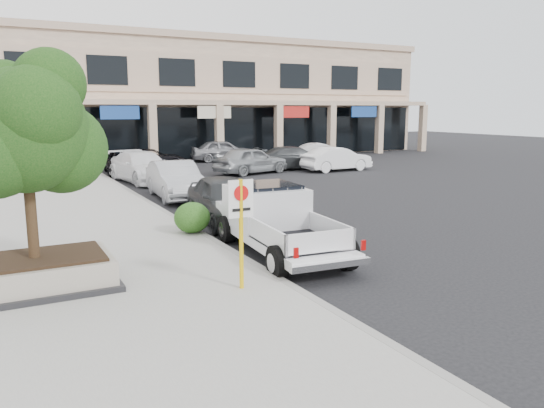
{
  "coord_description": "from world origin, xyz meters",
  "views": [
    {
      "loc": [
        -6.94,
        -9.83,
        3.86
      ],
      "look_at": [
        -0.99,
        1.5,
        1.55
      ],
      "focal_mm": 35.0,
      "sensor_mm": 36.0,
      "label": 1
    }
  ],
  "objects_px": {
    "lot_car_f": "(321,152)",
    "curb_car_b": "(175,180)",
    "curb_car_a": "(226,200)",
    "curb_car_c": "(143,167)",
    "lot_car_c": "(295,158)",
    "lot_car_e": "(223,151)",
    "lot_car_d": "(152,159)",
    "lot_car_a": "(251,160)",
    "lot_car_b": "(337,159)",
    "pickup_truck": "(280,222)",
    "planter_tree": "(31,131)",
    "no_parking_sign": "(241,219)",
    "planter": "(36,273)",
    "curb_car_d": "(127,162)"
  },
  "relations": [
    {
      "from": "no_parking_sign",
      "to": "lot_car_d",
      "type": "height_order",
      "value": "no_parking_sign"
    },
    {
      "from": "no_parking_sign",
      "to": "curb_car_b",
      "type": "relative_size",
      "value": 0.47
    },
    {
      "from": "planter",
      "to": "lot_car_e",
      "type": "relative_size",
      "value": 0.68
    },
    {
      "from": "pickup_truck",
      "to": "curb_car_c",
      "type": "bearing_deg",
      "value": 93.33
    },
    {
      "from": "curb_car_c",
      "to": "curb_car_d",
      "type": "bearing_deg",
      "value": 81.55
    },
    {
      "from": "lot_car_f",
      "to": "curb_car_d",
      "type": "bearing_deg",
      "value": 110.07
    },
    {
      "from": "no_parking_sign",
      "to": "planter_tree",
      "type": "bearing_deg",
      "value": 149.69
    },
    {
      "from": "planter",
      "to": "lot_car_f",
      "type": "relative_size",
      "value": 0.79
    },
    {
      "from": "lot_car_b",
      "to": "lot_car_c",
      "type": "relative_size",
      "value": 0.9
    },
    {
      "from": "curb_car_b",
      "to": "pickup_truck",
      "type": "bearing_deg",
      "value": -87.61
    },
    {
      "from": "pickup_truck",
      "to": "lot_car_d",
      "type": "relative_size",
      "value": 1.19
    },
    {
      "from": "planter_tree",
      "to": "lot_car_f",
      "type": "relative_size",
      "value": 0.98
    },
    {
      "from": "planter_tree",
      "to": "lot_car_a",
      "type": "distance_m",
      "value": 21.29
    },
    {
      "from": "lot_car_f",
      "to": "lot_car_c",
      "type": "bearing_deg",
      "value": 144.66
    },
    {
      "from": "no_parking_sign",
      "to": "lot_car_e",
      "type": "distance_m",
      "value": 28.8
    },
    {
      "from": "planter_tree",
      "to": "lot_car_c",
      "type": "distance_m",
      "value": 24.3
    },
    {
      "from": "lot_car_a",
      "to": "lot_car_b",
      "type": "height_order",
      "value": "lot_car_a"
    },
    {
      "from": "curb_car_c",
      "to": "lot_car_f",
      "type": "distance_m",
      "value": 15.56
    },
    {
      "from": "planter_tree",
      "to": "curb_car_b",
      "type": "distance_m",
      "value": 12.3
    },
    {
      "from": "pickup_truck",
      "to": "lot_car_c",
      "type": "relative_size",
      "value": 1.13
    },
    {
      "from": "curb_car_c",
      "to": "lot_car_c",
      "type": "xyz_separation_m",
      "value": [
        10.25,
        1.5,
        -0.07
      ]
    },
    {
      "from": "lot_car_b",
      "to": "lot_car_d",
      "type": "height_order",
      "value": "lot_car_b"
    },
    {
      "from": "no_parking_sign",
      "to": "lot_car_e",
      "type": "height_order",
      "value": "no_parking_sign"
    },
    {
      "from": "pickup_truck",
      "to": "curb_car_c",
      "type": "xyz_separation_m",
      "value": [
        0.34,
        15.92,
        -0.09
      ]
    },
    {
      "from": "lot_car_b",
      "to": "lot_car_c",
      "type": "distance_m",
      "value": 2.73
    },
    {
      "from": "planter_tree",
      "to": "lot_car_d",
      "type": "relative_size",
      "value": 0.84
    },
    {
      "from": "curb_car_c",
      "to": "lot_car_f",
      "type": "xyz_separation_m",
      "value": [
        14.64,
        5.25,
        -0.13
      ]
    },
    {
      "from": "planter",
      "to": "lot_car_f",
      "type": "distance_m",
      "value": 30.1
    },
    {
      "from": "lot_car_d",
      "to": "lot_car_a",
      "type": "bearing_deg",
      "value": -124.38
    },
    {
      "from": "lot_car_a",
      "to": "lot_car_e",
      "type": "height_order",
      "value": "lot_car_a"
    },
    {
      "from": "curb_car_a",
      "to": "curb_car_c",
      "type": "bearing_deg",
      "value": 95.31
    },
    {
      "from": "no_parking_sign",
      "to": "lot_car_c",
      "type": "bearing_deg",
      "value": 57.13
    },
    {
      "from": "curb_car_c",
      "to": "lot_car_d",
      "type": "xyz_separation_m",
      "value": [
        2.01,
        5.63,
        -0.14
      ]
    },
    {
      "from": "planter",
      "to": "curb_car_c",
      "type": "bearing_deg",
      "value": 68.72
    },
    {
      "from": "curb_car_b",
      "to": "lot_car_e",
      "type": "bearing_deg",
      "value": 64.34
    },
    {
      "from": "no_parking_sign",
      "to": "curb_car_d",
      "type": "height_order",
      "value": "no_parking_sign"
    },
    {
      "from": "curb_car_a",
      "to": "pickup_truck",
      "type": "bearing_deg",
      "value": -87.93
    },
    {
      "from": "lot_car_b",
      "to": "lot_car_f",
      "type": "relative_size",
      "value": 1.12
    },
    {
      "from": "no_parking_sign",
      "to": "pickup_truck",
      "type": "height_order",
      "value": "no_parking_sign"
    },
    {
      "from": "no_parking_sign",
      "to": "lot_car_e",
      "type": "relative_size",
      "value": 0.49
    },
    {
      "from": "planter_tree",
      "to": "lot_car_d",
      "type": "height_order",
      "value": "planter_tree"
    },
    {
      "from": "lot_car_b",
      "to": "lot_car_f",
      "type": "xyz_separation_m",
      "value": [
        2.55,
        5.76,
        -0.08
      ]
    },
    {
      "from": "curb_car_a",
      "to": "lot_car_b",
      "type": "relative_size",
      "value": 1.05
    },
    {
      "from": "pickup_truck",
      "to": "lot_car_f",
      "type": "xyz_separation_m",
      "value": [
        14.98,
        21.18,
        -0.23
      ]
    },
    {
      "from": "lot_car_f",
      "to": "curb_car_b",
      "type": "bearing_deg",
      "value": 141.31
    },
    {
      "from": "curb_car_a",
      "to": "curb_car_c",
      "type": "relative_size",
      "value": 0.86
    },
    {
      "from": "curb_car_c",
      "to": "no_parking_sign",
      "type": "bearing_deg",
      "value": -105.86
    },
    {
      "from": "curb_car_d",
      "to": "lot_car_f",
      "type": "distance_m",
      "value": 14.69
    },
    {
      "from": "lot_car_b",
      "to": "lot_car_d",
      "type": "relative_size",
      "value": 0.95
    },
    {
      "from": "lot_car_b",
      "to": "lot_car_d",
      "type": "xyz_separation_m",
      "value": [
        -10.08,
        6.14,
        -0.08
      ]
    }
  ]
}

